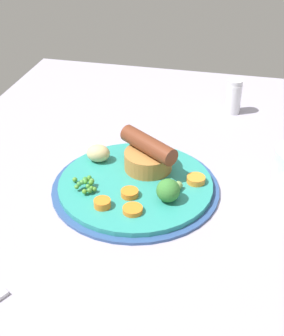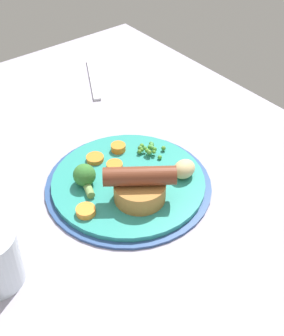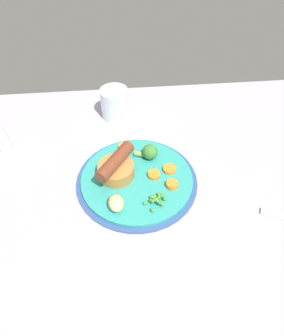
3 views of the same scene
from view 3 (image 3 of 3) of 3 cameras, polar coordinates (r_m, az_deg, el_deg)
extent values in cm
cube|color=#9E99AD|center=(71.61, -0.97, -3.34)|extent=(110.00, 80.00, 3.00)
cylinder|color=#2D4C84|center=(70.06, -1.07, -2.64)|extent=(28.26, 28.26, 0.50)
cylinder|color=teal|center=(69.72, -1.07, -2.40)|extent=(26.00, 26.00, 1.40)
cylinder|color=#AD7538|center=(68.92, -4.95, -0.50)|extent=(8.35, 8.35, 3.20)
cylinder|color=#472614|center=(67.86, -5.03, 0.33)|extent=(6.68, 6.68, 0.30)
cylinder|color=brown|center=(66.66, -5.12, 1.31)|extent=(9.12, 11.03, 3.03)
sphere|color=#36823A|center=(63.65, 3.38, -6.63)|extent=(0.85, 0.85, 0.85)
sphere|color=#4E912F|center=(64.14, 1.67, -6.16)|extent=(0.70, 0.70, 0.70)
sphere|color=#4E9129|center=(64.90, 4.33, -5.81)|extent=(0.82, 0.82, 0.82)
sphere|color=#398D2F|center=(63.97, 2.82, -5.90)|extent=(0.79, 0.79, 0.79)
sphere|color=#4C9537|center=(64.66, 3.28, -5.62)|extent=(0.72, 0.72, 0.72)
sphere|color=#4E8C36|center=(64.58, 1.94, -5.57)|extent=(0.90, 0.90, 0.90)
sphere|color=#3B883B|center=(63.81, 2.42, -6.09)|extent=(0.77, 0.77, 0.77)
sphere|color=#4A892E|center=(63.08, 2.00, -8.01)|extent=(0.83, 0.83, 0.83)
sphere|color=#4A983C|center=(64.61, 2.36, -5.52)|extent=(0.79, 0.79, 0.79)
sphere|color=#43862A|center=(65.21, 3.30, -5.25)|extent=(0.76, 0.76, 0.76)
sphere|color=#468936|center=(63.77, 3.89, -6.90)|extent=(0.77, 0.77, 0.77)
sphere|color=#46993F|center=(63.76, 2.61, -6.10)|extent=(0.73, 0.73, 0.73)
sphere|color=#428333|center=(65.23, 3.86, -5.32)|extent=(0.91, 0.91, 0.91)
sphere|color=#448F3F|center=(63.69, 3.01, -6.28)|extent=(0.85, 0.85, 0.85)
sphere|color=#47822D|center=(65.63, 3.22, -4.98)|extent=(0.80, 0.80, 0.80)
sphere|color=#48902C|center=(64.63, 2.44, -5.48)|extent=(0.86, 0.86, 0.86)
sphere|color=#3B872A|center=(63.78, 2.02, -6.32)|extent=(0.84, 0.84, 0.84)
sphere|color=#428E33|center=(64.31, 0.53, -6.73)|extent=(0.78, 0.78, 0.78)
sphere|color=#387A33|center=(72.54, 1.52, 3.06)|extent=(3.79, 3.79, 3.79)
cylinder|color=#7A9E56|center=(73.77, -0.42, 2.67)|extent=(3.04, 2.11, 1.33)
ellipsoid|color=#CCB77F|center=(63.10, -4.95, -6.70)|extent=(3.80, 4.55, 3.13)
cylinder|color=orange|center=(70.86, 5.27, -0.24)|extent=(4.03, 4.03, 0.82)
cylinder|color=orange|center=(75.82, -3.30, 3.95)|extent=(3.52, 3.52, 1.07)
cylinder|color=orange|center=(69.12, 2.31, -1.48)|extent=(3.91, 3.91, 1.03)
cylinder|color=orange|center=(67.50, 5.74, -3.20)|extent=(3.31, 3.31, 1.24)
cylinder|color=silver|center=(86.78, -5.23, 12.18)|extent=(7.79, 7.79, 8.56)
cylinder|color=silver|center=(83.46, -25.06, 4.80)|extent=(3.26, 3.26, 6.53)
camera|label=1|loc=(0.90, 49.48, 29.45)|focal=50.00mm
camera|label=2|loc=(0.92, -45.57, 37.16)|focal=50.00mm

